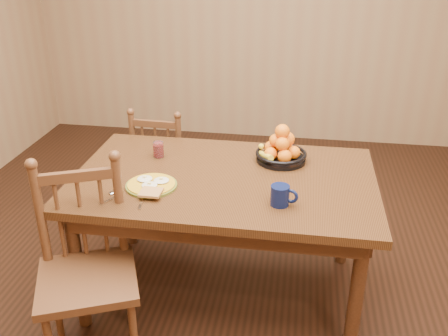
# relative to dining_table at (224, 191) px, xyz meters

# --- Properties ---
(room) EXTENTS (4.52, 5.02, 2.72)m
(room) POSITION_rel_dining_table_xyz_m (0.00, 0.00, 0.68)
(room) COLOR black
(room) RESTS_ON ground
(dining_table) EXTENTS (1.60, 1.00, 0.75)m
(dining_table) POSITION_rel_dining_table_xyz_m (0.00, 0.00, 0.00)
(dining_table) COLOR black
(dining_table) RESTS_ON ground
(chair_far) EXTENTS (0.41, 0.39, 0.86)m
(chair_far) POSITION_rel_dining_table_xyz_m (-0.55, 0.74, -0.24)
(chair_far) COLOR #462515
(chair_far) RESTS_ON ground
(chair_near) EXTENTS (0.58, 0.57, 0.99)m
(chair_near) POSITION_rel_dining_table_xyz_m (-0.57, -0.56, -0.18)
(chair_near) COLOR #462515
(chair_near) RESTS_ON ground
(breakfast_plate) EXTENTS (0.26, 0.29, 0.04)m
(breakfast_plate) POSITION_rel_dining_table_xyz_m (-0.35, -0.18, 0.10)
(breakfast_plate) COLOR #59601E
(breakfast_plate) RESTS_ON dining_table
(fork) EXTENTS (0.05, 0.18, 0.00)m
(fork) POSITION_rel_dining_table_xyz_m (-0.34, -0.31, 0.09)
(fork) COLOR silver
(fork) RESTS_ON dining_table
(spoon) EXTENTS (0.07, 0.15, 0.01)m
(spoon) POSITION_rel_dining_table_xyz_m (-0.52, -0.30, 0.09)
(spoon) COLOR silver
(spoon) RESTS_ON dining_table
(coffee_mug) EXTENTS (0.13, 0.09, 0.10)m
(coffee_mug) POSITION_rel_dining_table_xyz_m (0.31, -0.26, 0.14)
(coffee_mug) COLOR #091134
(coffee_mug) RESTS_ON dining_table
(juice_glass) EXTENTS (0.06, 0.06, 0.09)m
(juice_glass) POSITION_rel_dining_table_xyz_m (-0.41, 0.19, 0.13)
(juice_glass) COLOR silver
(juice_glass) RESTS_ON dining_table
(fruit_bowl) EXTENTS (0.29, 0.29, 0.22)m
(fruit_bowl) POSITION_rel_dining_table_xyz_m (0.29, 0.25, 0.15)
(fruit_bowl) COLOR black
(fruit_bowl) RESTS_ON dining_table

